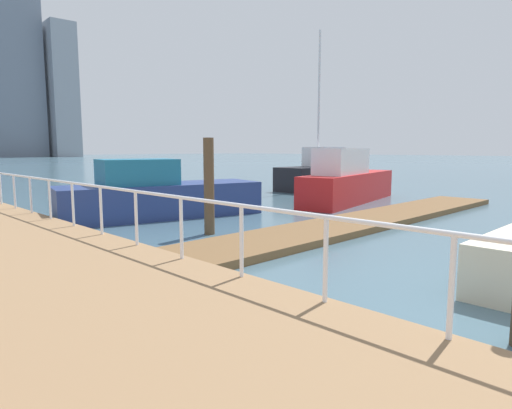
# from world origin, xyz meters

# --- Properties ---
(ground_plane) EXTENTS (300.00, 300.00, 0.00)m
(ground_plane) POSITION_xyz_m (0.00, 20.00, 0.00)
(ground_plane) COLOR #476675
(floating_dock) EXTENTS (15.58, 2.00, 0.18)m
(floating_dock) POSITION_xyz_m (4.29, 6.26, 0.09)
(floating_dock) COLOR brown
(floating_dock) RESTS_ON ground_plane
(boardwalk_railing) EXTENTS (0.06, 22.54, 1.08)m
(boardwalk_railing) POSITION_xyz_m (-3.15, 7.60, 1.23)
(boardwalk_railing) COLOR white
(boardwalk_railing) RESTS_ON boardwalk
(dock_piling_1) EXTENTS (0.28, 0.28, 2.55)m
(dock_piling_1) POSITION_xyz_m (-0.18, 8.32, 1.27)
(dock_piling_1) COLOR brown
(dock_piling_1) RESTS_ON ground_plane
(moored_boat_3) EXTENTS (7.29, 3.02, 2.28)m
(moored_boat_3) POSITION_xyz_m (8.35, 9.66, 0.88)
(moored_boat_3) COLOR red
(moored_boat_3) RESTS_ON ground_plane
(moored_boat_4) EXTENTS (5.40, 2.05, 8.59)m
(moored_boat_4) POSITION_xyz_m (12.34, 14.21, 0.91)
(moored_boat_4) COLOR black
(moored_boat_4) RESTS_ON ground_plane
(moored_boat_5) EXTENTS (6.92, 3.48, 1.93)m
(moored_boat_5) POSITION_xyz_m (0.45, 11.84, 0.72)
(moored_boat_5) COLOR navy
(moored_boat_5) RESTS_ON ground_plane
(skyline_tower_5) EXTENTS (13.96, 10.79, 58.82)m
(skyline_tower_5) POSITION_xyz_m (32.61, 135.91, 29.41)
(skyline_tower_5) COLOR slate
(skyline_tower_5) RESTS_ON ground_plane
(skyline_tower_6) EXTENTS (7.87, 12.87, 37.87)m
(skyline_tower_6) POSITION_xyz_m (44.19, 132.99, 18.94)
(skyline_tower_6) COLOR #8C939E
(skyline_tower_6) RESTS_ON ground_plane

